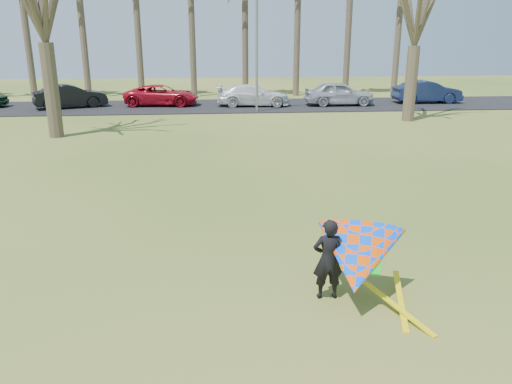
{
  "coord_description": "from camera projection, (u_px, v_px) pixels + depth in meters",
  "views": [
    {
      "loc": [
        -1.03,
        -8.59,
        4.4
      ],
      "look_at": [
        0.0,
        2.0,
        1.1
      ],
      "focal_mm": 35.0,
      "sensor_mm": 36.0,
      "label": 1
    }
  ],
  "objects": [
    {
      "name": "ground",
      "position": [
        266.0,
        277.0,
        9.56
      ],
      "size": [
        100.0,
        100.0,
        0.0
      ],
      "primitive_type": "plane",
      "color": "#285813",
      "rests_on": "ground"
    },
    {
      "name": "parking_strip",
      "position": [
        223.0,
        106.0,
        33.32
      ],
      "size": [
        46.0,
        7.0,
        0.06
      ],
      "primitive_type": "cube",
      "color": "black",
      "rests_on": "ground"
    },
    {
      "name": "streetlight",
      "position": [
        260.0,
        36.0,
        29.35
      ],
      "size": [
        2.28,
        0.18,
        8.0
      ],
      "color": "gray",
      "rests_on": "ground"
    },
    {
      "name": "car_1",
      "position": [
        70.0,
        96.0,
        32.03
      ],
      "size": [
        4.73,
        3.2,
        1.48
      ],
      "primitive_type": "imported",
      "rotation": [
        0.0,
        0.0,
        1.98
      ],
      "color": "black",
      "rests_on": "parking_strip"
    },
    {
      "name": "car_2",
      "position": [
        162.0,
        95.0,
        33.1
      ],
      "size": [
        5.05,
        2.69,
        1.35
      ],
      "primitive_type": "imported",
      "rotation": [
        0.0,
        0.0,
        1.48
      ],
      "color": "#AF0E1E",
      "rests_on": "parking_strip"
    },
    {
      "name": "car_3",
      "position": [
        253.0,
        95.0,
        32.93
      ],
      "size": [
        4.94,
        2.28,
        1.4
      ],
      "primitive_type": "imported",
      "rotation": [
        0.0,
        0.0,
        1.5
      ],
      "color": "white",
      "rests_on": "parking_strip"
    },
    {
      "name": "car_4",
      "position": [
        339.0,
        93.0,
        33.19
      ],
      "size": [
        4.59,
        1.91,
        1.56
      ],
      "primitive_type": "imported",
      "rotation": [
        0.0,
        0.0,
        1.55
      ],
      "color": "#A9ADB8",
      "rests_on": "parking_strip"
    },
    {
      "name": "car_5",
      "position": [
        427.0,
        92.0,
        34.46
      ],
      "size": [
        4.62,
        1.68,
        1.51
      ],
      "primitive_type": "imported",
      "rotation": [
        0.0,
        0.0,
        1.55
      ],
      "color": "#172247",
      "rests_on": "parking_strip"
    },
    {
      "name": "kite_flyer",
      "position": [
        356.0,
        258.0,
        8.41
      ],
      "size": [
        2.13,
        2.39,
        2.02
      ],
      "color": "black",
      "rests_on": "ground"
    }
  ]
}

